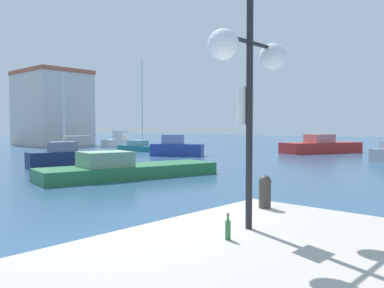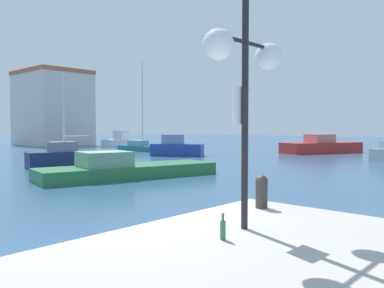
# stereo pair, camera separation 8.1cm
# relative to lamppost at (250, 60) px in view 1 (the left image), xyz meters

# --- Properties ---
(water) EXTENTS (160.00, 160.00, 0.00)m
(water) POSITION_rel_lamppost_xyz_m (14.55, 22.05, -3.38)
(water) COLOR #2D5175
(water) RESTS_ON ground
(lamppost) EXTENTS (1.70, 0.43, 3.94)m
(lamppost) POSITION_rel_lamppost_xyz_m (0.00, 0.00, 0.00)
(lamppost) COLOR black
(lamppost) RESTS_ON pier_quay
(bottle) EXTENTS (0.08, 0.08, 0.36)m
(bottle) POSITION_rel_lamppost_xyz_m (-0.68, -0.13, -2.36)
(bottle) COLOR #2D6B3D
(bottle) RESTS_ON pier_quay
(mooring_bollard) EXTENTS (0.23, 0.23, 0.62)m
(mooring_bollard) POSITION_rel_lamppost_xyz_m (1.47, 0.64, -2.17)
(mooring_bollard) COLOR #38332D
(mooring_bollard) RESTS_ON pier_quay
(sailboat_teal_center_channel) EXTENTS (1.83, 5.80, 8.89)m
(sailboat_teal_center_channel) POSITION_rel_lamppost_xyz_m (20.99, 27.09, -2.94)
(sailboat_teal_center_channel) COLOR #1E707A
(sailboat_teal_center_channel) RESTS_ON water
(motorboat_white_far_right) EXTENTS (1.77, 4.95, 1.99)m
(motorboat_white_far_right) POSITION_rel_lamppost_xyz_m (23.71, 34.25, -2.71)
(motorboat_white_far_right) COLOR white
(motorboat_white_far_right) RESTS_ON water
(motorboat_green_far_left) EXTENTS (8.88, 4.26, 1.27)m
(motorboat_green_far_left) POSITION_rel_lamppost_xyz_m (6.81, 11.60, -2.97)
(motorboat_green_far_left) COLOR #28703D
(motorboat_green_far_left) RESTS_ON water
(motorboat_red_distant_north) EXTENTS (7.98, 5.44, 1.72)m
(motorboat_red_distant_north) POSITION_rel_lamppost_xyz_m (30.12, 12.57, -2.78)
(motorboat_red_distant_north) COLOR #B22823
(motorboat_red_distant_north) RESTS_ON water
(motorboat_blue_near_pier) EXTENTS (3.39, 4.42, 1.77)m
(motorboat_blue_near_pier) POSITION_rel_lamppost_xyz_m (18.48, 19.74, -2.71)
(motorboat_blue_near_pier) COLOR #233D93
(motorboat_blue_near_pier) RESTS_ON water
(sailboat_navy_mid_harbor) EXTENTS (4.41, 2.35, 5.66)m
(sailboat_navy_mid_harbor) POSITION_rel_lamppost_xyz_m (7.42, 18.20, -2.76)
(sailboat_navy_mid_harbor) COLOR #19234C
(sailboat_navy_mid_harbor) RESTS_ON water
(waterfront_apartments) EXTENTS (7.47, 9.42, 9.82)m
(waterfront_apartments) POSITION_rel_lamppost_xyz_m (22.01, 46.61, 1.54)
(waterfront_apartments) COLOR beige
(waterfront_apartments) RESTS_ON ground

